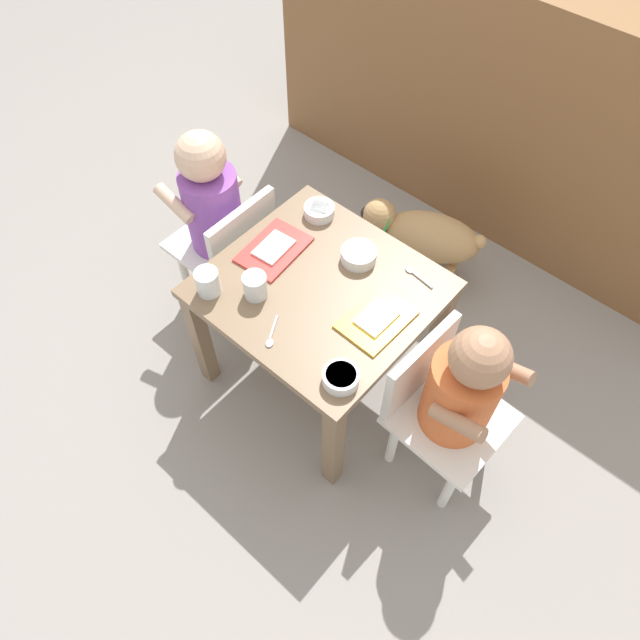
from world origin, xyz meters
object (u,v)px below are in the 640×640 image
at_px(seated_child_left, 215,209).
at_px(food_tray_left, 274,249).
at_px(veggie_bowl_far, 359,255).
at_px(cereal_bowl_right_side, 319,210).
at_px(spoon_by_right_tray, 416,275).
at_px(dining_table, 320,304).
at_px(spoon_by_left_tray, 272,335).
at_px(food_tray_right, 376,319).
at_px(dog, 424,235).
at_px(seated_child_right, 459,390).
at_px(water_cup_right, 208,283).
at_px(veggie_bowl_near, 341,377).
at_px(water_cup_left, 255,287).

xyz_separation_m(seated_child_left, food_tray_left, (0.27, -0.02, 0.03)).
height_order(veggie_bowl_far, cereal_bowl_right_side, veggie_bowl_far).
height_order(cereal_bowl_right_side, spoon_by_right_tray, cereal_bowl_right_side).
xyz_separation_m(dining_table, seated_child_left, (-0.46, 0.03, 0.05)).
distance_m(dining_table, spoon_by_left_tray, 0.22).
bearing_deg(cereal_bowl_right_side, food_tray_right, -27.57).
xyz_separation_m(dog, food_tray_right, (0.20, -0.55, 0.26)).
height_order(seated_child_left, spoon_by_right_tray, seated_child_left).
bearing_deg(cereal_bowl_right_side, seated_child_left, -147.70).
bearing_deg(seated_child_right, water_cup_right, -162.42).
bearing_deg(food_tray_left, veggie_bowl_near, -25.61).
distance_m(seated_child_left, spoon_by_left_tray, 0.53).
xyz_separation_m(food_tray_left, spoon_by_left_tray, (0.20, -0.21, -0.00)).
xyz_separation_m(dining_table, food_tray_left, (-0.19, 0.01, 0.08)).
bearing_deg(spoon_by_right_tray, dining_table, -130.79).
xyz_separation_m(dining_table, veggie_bowl_far, (0.02, 0.14, 0.10)).
xyz_separation_m(dog, veggie_bowl_near, (0.24, -0.75, 0.27)).
height_order(seated_child_left, food_tray_right, seated_child_left).
xyz_separation_m(dining_table, seated_child_right, (0.46, 0.00, 0.04)).
relative_size(dining_table, seated_child_left, 0.85).
height_order(cereal_bowl_right_side, spoon_by_left_tray, cereal_bowl_right_side).
bearing_deg(veggie_bowl_near, veggie_bowl_far, 122.85).
height_order(dining_table, spoon_by_left_tray, spoon_by_left_tray).
height_order(veggie_bowl_far, spoon_by_right_tray, veggie_bowl_far).
xyz_separation_m(dog, veggie_bowl_far, (0.03, -0.42, 0.27)).
relative_size(veggie_bowl_near, spoon_by_right_tray, 0.91).
xyz_separation_m(seated_child_right, spoon_by_right_tray, (-0.28, 0.20, 0.04)).
xyz_separation_m(veggie_bowl_far, veggie_bowl_near, (0.21, -0.33, -0.00)).
bearing_deg(spoon_by_left_tray, seated_child_left, 153.76).
distance_m(seated_child_right, food_tray_left, 0.64).
bearing_deg(seated_child_left, spoon_by_right_tray, 15.29).
relative_size(veggie_bowl_near, spoon_by_left_tray, 0.98).
bearing_deg(dog, spoon_by_left_tray, -88.20).
xyz_separation_m(dog, food_tray_left, (-0.18, -0.55, 0.26)).
bearing_deg(spoon_by_left_tray, veggie_bowl_far, 89.47).
relative_size(water_cup_right, spoon_by_right_tray, 0.75).
relative_size(seated_child_left, spoon_by_left_tray, 7.46).
relative_size(dining_table, spoon_by_right_tray, 5.91).
height_order(seated_child_left, dog, seated_child_left).
height_order(dog, veggie_bowl_near, veggie_bowl_near).
height_order(dining_table, water_cup_right, water_cup_right).
bearing_deg(water_cup_left, seated_child_right, 13.57).
bearing_deg(cereal_bowl_right_side, dog, 64.19).
distance_m(dining_table, food_tray_right, 0.20).
bearing_deg(seated_child_right, spoon_by_right_tray, 144.89).
relative_size(water_cup_left, veggie_bowl_near, 0.78).
xyz_separation_m(dog, spoon_by_right_tray, (0.18, -0.36, 0.25)).
distance_m(food_tray_left, veggie_bowl_near, 0.46).
distance_m(food_tray_right, water_cup_right, 0.46).
bearing_deg(seated_child_left, veggie_bowl_near, -17.53).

